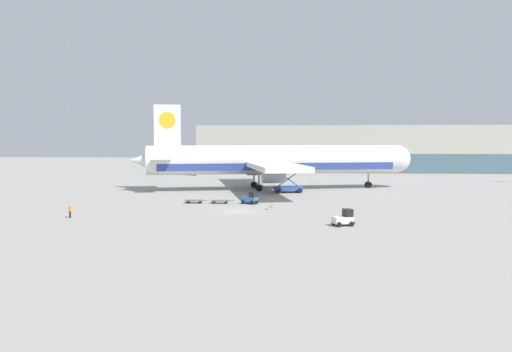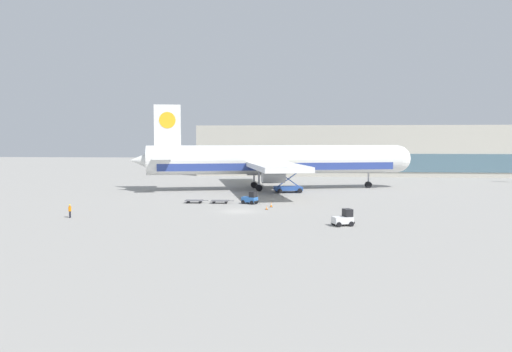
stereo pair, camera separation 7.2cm
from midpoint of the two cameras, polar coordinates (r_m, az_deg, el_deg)
name	(u,v)px [view 1 (the left image)]	position (r m, az deg, el deg)	size (l,w,h in m)	color
ground_plane	(239,211)	(71.18, -1.96, -4.06)	(400.00, 400.00, 0.00)	gray
terminal_building	(357,150)	(146.33, 11.42, 2.88)	(90.00, 18.20, 14.00)	#BCB7A8
airplane_main	(273,161)	(101.61, 1.89, 1.75)	(57.04, 48.50, 17.00)	white
scissor_lift_loader	(288,183)	(96.06, 3.67, -0.81)	(5.77, 4.43, 4.64)	#284C99
baggage_tug_foreground	(251,198)	(79.15, -0.63, -2.57)	(2.80, 2.43, 2.00)	#2D66B7
baggage_tug_mid	(344,218)	(60.23, 10.00, -4.80)	(2.78, 2.33, 2.00)	silver
baggage_dolly_lead	(194,201)	(80.84, -7.09, -2.81)	(3.73, 1.60, 0.48)	#56565B
baggage_dolly_second	(220,201)	(80.05, -4.15, -2.86)	(3.73, 1.60, 0.48)	#56565B
ground_crew_near	(70,210)	(69.64, -20.52, -3.63)	(0.24, 0.57, 1.79)	black
traffic_cone_near	(271,205)	(75.43, 1.72, -3.30)	(0.40, 0.40, 0.77)	black
traffic_cone_far	(267,208)	(72.81, 1.19, -3.66)	(0.40, 0.40, 0.54)	black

